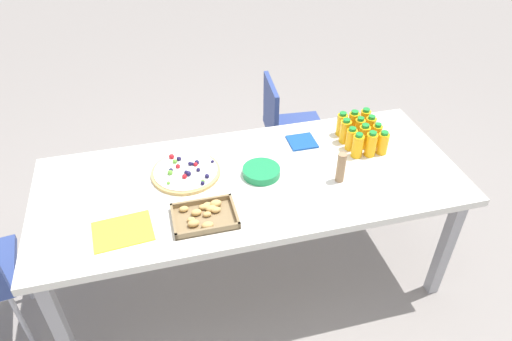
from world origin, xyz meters
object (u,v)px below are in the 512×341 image
object	(u,v)px
party_table	(251,188)
cardboard_tube	(341,167)
plate_stack	(261,172)
juice_bottle_0	(365,121)
chair_near_left	(287,125)
juice_bottle_6	(376,135)
juice_bottle_4	(359,129)
paper_folder	(123,231)
napkin_stack	(302,142)
juice_bottle_2	(342,124)
juice_bottle_7	(364,136)
juice_bottle_10	(371,144)
snack_tray	(205,216)
juice_bottle_1	(353,123)
fruit_pizza	(186,172)
juice_bottle_11	(358,146)
juice_bottle_5	(345,131)
juice_bottle_8	(351,139)
juice_bottle_9	(383,143)
juice_bottle_3	(370,128)

from	to	relation	value
party_table	cardboard_tube	xyz separation A→B (m)	(-0.43, 0.13, 0.15)
plate_stack	cardboard_tube	size ratio (longest dim) A/B	1.19
party_table	juice_bottle_0	distance (m)	0.80
chair_near_left	juice_bottle_6	distance (m)	0.82
juice_bottle_0	juice_bottle_4	xyz separation A→B (m)	(0.07, 0.08, -0.00)
party_table	paper_folder	bearing A→B (deg)	19.33
party_table	juice_bottle_6	size ratio (longest dim) A/B	15.58
juice_bottle_4	napkin_stack	bearing A→B (deg)	-9.16
juice_bottle_2	juice_bottle_4	world-z (taller)	juice_bottle_4
juice_bottle_0	juice_bottle_7	distance (m)	0.16
juice_bottle_10	snack_tray	bearing A→B (deg)	15.73
juice_bottle_1	fruit_pizza	world-z (taller)	juice_bottle_1
juice_bottle_2	snack_tray	bearing A→B (deg)	29.54
party_table	juice_bottle_11	world-z (taller)	juice_bottle_11
juice_bottle_7	juice_bottle_11	size ratio (longest dim) A/B	1.00
juice_bottle_5	paper_folder	distance (m)	1.31
juice_bottle_8	juice_bottle_2	bearing A→B (deg)	-92.31
juice_bottle_11	fruit_pizza	bearing A→B (deg)	-4.52
juice_bottle_10	cardboard_tube	distance (m)	0.29
party_table	juice_bottle_8	xyz separation A→B (m)	(-0.60, -0.12, 0.13)
juice_bottle_10	juice_bottle_1	bearing A→B (deg)	-90.05
snack_tray	juice_bottle_6	bearing A→B (deg)	-161.15
juice_bottle_2	party_table	bearing A→B (deg)	24.06
juice_bottle_9	plate_stack	distance (m)	0.69
juice_bottle_11	juice_bottle_4	bearing A→B (deg)	-117.33
chair_near_left	snack_tray	distance (m)	1.31
party_table	fruit_pizza	bearing A→B (deg)	-20.86
juice_bottle_8	juice_bottle_11	xyz separation A→B (m)	(-0.00, 0.07, 0.00)
juice_bottle_7	juice_bottle_0	bearing A→B (deg)	-116.15
juice_bottle_0	juice_bottle_9	bearing A→B (deg)	90.57
juice_bottle_4	fruit_pizza	bearing A→B (deg)	4.16
juice_bottle_7	juice_bottle_9	distance (m)	0.11
plate_stack	juice_bottle_3	bearing A→B (deg)	-165.29
juice_bottle_9	cardboard_tube	xyz separation A→B (m)	(0.31, 0.17, 0.02)
juice_bottle_2	fruit_pizza	size ratio (longest dim) A/B	0.41
juice_bottle_4	paper_folder	distance (m)	1.38
juice_bottle_10	plate_stack	bearing A→B (deg)	2.06
juice_bottle_9	juice_bottle_11	bearing A→B (deg)	-2.16
juice_bottle_8	paper_folder	distance (m)	1.29
juice_bottle_4	juice_bottle_11	bearing A→B (deg)	62.67
juice_bottle_9	napkin_stack	distance (m)	0.44
paper_folder	juice_bottle_11	bearing A→B (deg)	-167.60
juice_bottle_0	fruit_pizza	world-z (taller)	juice_bottle_0
plate_stack	juice_bottle_6	bearing A→B (deg)	-171.40
juice_bottle_1	juice_bottle_2	distance (m)	0.07
party_table	juice_bottle_1	distance (m)	0.74
juice_bottle_3	juice_bottle_11	bearing A→B (deg)	46.03
juice_bottle_1	juice_bottle_4	distance (m)	0.08
chair_near_left	juice_bottle_5	world-z (taller)	juice_bottle_5
juice_bottle_3	snack_tray	xyz separation A→B (m)	(1.02, 0.42, -0.05)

